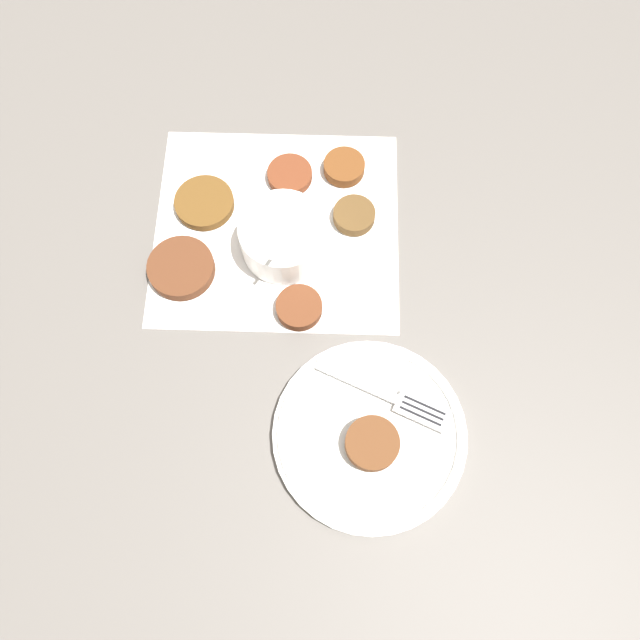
# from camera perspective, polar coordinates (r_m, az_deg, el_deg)

# --- Properties ---
(ground_plane) EXTENTS (4.00, 4.00, 0.00)m
(ground_plane) POSITION_cam_1_polar(r_m,az_deg,el_deg) (0.86, -4.59, 7.74)
(ground_plane) COLOR #605B56
(napkin) EXTENTS (0.38, 0.36, 0.00)m
(napkin) POSITION_cam_1_polar(r_m,az_deg,el_deg) (0.86, -3.98, 8.47)
(napkin) COLOR white
(napkin) RESTS_ON ground_plane
(sauce_bowl) EXTENTS (0.12, 0.12, 0.10)m
(sauce_bowl) POSITION_cam_1_polar(r_m,az_deg,el_deg) (0.82, -3.32, 7.46)
(sauce_bowl) COLOR white
(sauce_bowl) RESTS_ON napkin
(fritter_0) EXTENTS (0.06, 0.06, 0.01)m
(fritter_0) POSITION_cam_1_polar(r_m,az_deg,el_deg) (0.90, -2.78, 13.12)
(fritter_0) COLOR brown
(fritter_0) RESTS_ON napkin
(fritter_1) EXTENTS (0.08, 0.08, 0.01)m
(fritter_1) POSITION_cam_1_polar(r_m,az_deg,el_deg) (0.88, -10.53, 10.49)
(fritter_1) COLOR brown
(fritter_1) RESTS_ON napkin
(fritter_2) EXTENTS (0.09, 0.09, 0.02)m
(fritter_2) POSITION_cam_1_polar(r_m,az_deg,el_deg) (0.84, -12.56, 4.65)
(fritter_2) COLOR #59301C
(fritter_2) RESTS_ON napkin
(fritter_3) EXTENTS (0.06, 0.06, 0.02)m
(fritter_3) POSITION_cam_1_polar(r_m,az_deg,el_deg) (0.86, 3.14, 9.53)
(fritter_3) COLOR brown
(fritter_3) RESTS_ON napkin
(fritter_4) EXTENTS (0.06, 0.06, 0.02)m
(fritter_4) POSITION_cam_1_polar(r_m,az_deg,el_deg) (0.90, 2.22, 13.80)
(fritter_4) COLOR brown
(fritter_4) RESTS_ON napkin
(fritter_5) EXTENTS (0.06, 0.06, 0.02)m
(fritter_5) POSITION_cam_1_polar(r_m,az_deg,el_deg) (0.80, -1.92, 1.15)
(fritter_5) COLOR brown
(fritter_5) RESTS_ON napkin
(serving_plate) EXTENTS (0.23, 0.23, 0.02)m
(serving_plate) POSITION_cam_1_polar(r_m,az_deg,el_deg) (0.76, 4.55, -10.37)
(serving_plate) COLOR white
(serving_plate) RESTS_ON ground_plane
(fritter_on_plate) EXTENTS (0.06, 0.06, 0.02)m
(fritter_on_plate) POSITION_cam_1_polar(r_m,az_deg,el_deg) (0.74, 4.79, -11.19)
(fritter_on_plate) COLOR brown
(fritter_on_plate) RESTS_ON serving_plate
(fork) EXTENTS (0.17, 0.06, 0.00)m
(fork) POSITION_cam_1_polar(r_m,az_deg,el_deg) (0.76, 6.96, -7.20)
(fork) COLOR silver
(fork) RESTS_ON serving_plate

